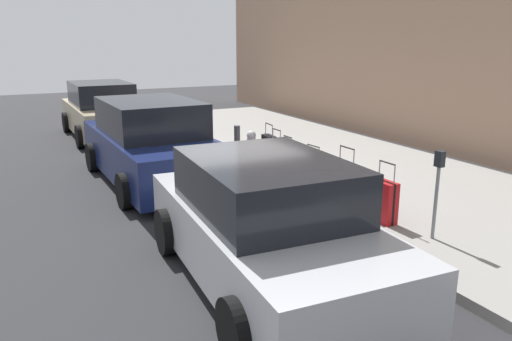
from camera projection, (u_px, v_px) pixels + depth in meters
The scene contains 17 objects.
ground_plane at pixel (234, 176), 10.78m from camera, with size 40.00×40.00×0.00m, color #28282B.
sidewalk_curb at pixel (329, 161), 11.85m from camera, with size 18.00×5.00×0.14m, color gray.
suitcase_red_0 at pixel (385, 202), 7.60m from camera, with size 0.40×0.22×0.97m.
suitcase_black_1 at pixel (363, 198), 7.97m from camera, with size 0.38×0.20×0.61m.
suitcase_maroon_2 at pixel (345, 185), 8.34m from camera, with size 0.43×0.22×1.03m.
suitcase_olive_3 at pixel (329, 184), 8.82m from camera, with size 0.48×0.24×0.75m.
suitcase_silver_4 at pixel (313, 174), 9.23m from camera, with size 0.42×0.28×0.87m.
suitcase_teal_5 at pixel (295, 169), 9.62m from camera, with size 0.46×0.24×0.81m.
suitcase_navy_6 at pixel (287, 163), 10.05m from camera, with size 0.35×0.26×0.87m.
suitcase_red_7 at pixel (276, 158), 10.40m from camera, with size 0.37×0.23×0.95m.
suitcase_black_8 at pixel (269, 152), 10.81m from camera, with size 0.44×0.22×0.99m.
fire_hydrant at pixel (251, 145), 11.39m from camera, with size 0.39×0.21×0.72m.
bollard_post at pixel (237, 142), 11.71m from camera, with size 0.14×0.14×0.78m, color #333338.
parking_meter at pixel (438, 182), 6.85m from camera, with size 0.12×0.09×1.27m.
parked_car_silver_0 at pixel (266, 226), 5.91m from camera, with size 4.31×2.18×1.55m.
parked_car_navy_1 at pixel (152, 144), 10.19m from camera, with size 4.73×2.17×1.69m.
parked_car_beige_2 at pixel (102, 112), 14.87m from camera, with size 4.38×2.00×1.64m.
Camera 1 is at (-9.47, 4.29, 2.88)m, focal length 34.89 mm.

